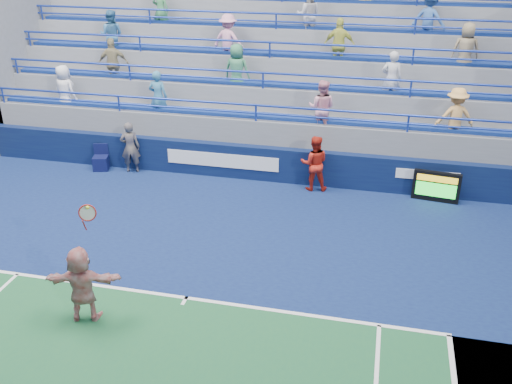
% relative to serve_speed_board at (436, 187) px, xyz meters
% --- Properties ---
extents(ground, '(120.00, 120.00, 0.00)m').
position_rel_serve_speed_board_xyz_m(ground, '(-5.47, -6.13, -0.46)').
color(ground, '#333538').
extents(sponsor_wall, '(18.00, 0.32, 1.10)m').
position_rel_serve_speed_board_xyz_m(sponsor_wall, '(-5.46, 0.37, 0.09)').
color(sponsor_wall, '#0B133D').
rests_on(sponsor_wall, ground).
extents(bleacher_stand, '(18.00, 5.60, 6.13)m').
position_rel_serve_speed_board_xyz_m(bleacher_stand, '(-5.47, 4.14, 1.09)').
color(bleacher_stand, slate).
rests_on(bleacher_stand, ground).
extents(serve_speed_board, '(1.33, 0.30, 0.92)m').
position_rel_serve_speed_board_xyz_m(serve_speed_board, '(0.00, 0.00, 0.00)').
color(serve_speed_board, black).
rests_on(serve_speed_board, ground).
extents(judge_chair, '(0.57, 0.58, 0.83)m').
position_rel_serve_speed_board_xyz_m(judge_chair, '(-10.51, -0.03, -0.19)').
color(judge_chair, '#0B1039').
rests_on(judge_chair, ground).
extents(tennis_player, '(1.60, 0.82, 2.65)m').
position_rel_serve_speed_board_xyz_m(tennis_player, '(-7.23, -7.21, 0.37)').
color(tennis_player, silver).
rests_on(tennis_player, ground).
extents(line_judge, '(0.71, 0.57, 1.68)m').
position_rel_serve_speed_board_xyz_m(line_judge, '(-9.46, 0.04, 0.38)').
color(line_judge, '#141939').
rests_on(line_judge, ground).
extents(ball_girl, '(0.93, 0.78, 1.71)m').
position_rel_serve_speed_board_xyz_m(ball_girl, '(-3.55, 0.01, 0.39)').
color(ball_girl, red).
rests_on(ball_girl, ground).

